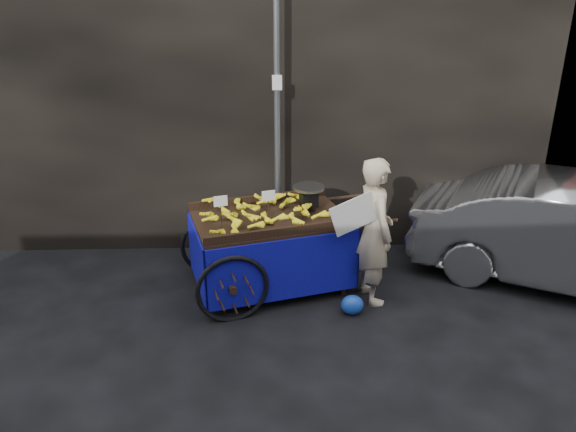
{
  "coord_description": "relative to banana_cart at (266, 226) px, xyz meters",
  "views": [
    {
      "loc": [
        0.21,
        -5.69,
        3.57
      ],
      "look_at": [
        0.41,
        0.5,
        0.94
      ],
      "focal_mm": 35.0,
      "sensor_mm": 36.0,
      "label": 1
    }
  ],
  "objects": [
    {
      "name": "plastic_bag",
      "position": [
        0.98,
        -0.66,
        -0.72
      ],
      "size": [
        0.26,
        0.21,
        0.24
      ],
      "primitive_type": "ellipsoid",
      "color": "#1740B2",
      "rests_on": "ground"
    },
    {
      "name": "street_pole",
      "position": [
        0.16,
        0.83,
        1.17
      ],
      "size": [
        0.12,
        0.1,
        4.0
      ],
      "color": "slate",
      "rests_on": "ground"
    },
    {
      "name": "vendor",
      "position": [
        1.25,
        -0.3,
        0.05
      ],
      "size": [
        0.85,
        0.72,
        1.77
      ],
      "rotation": [
        0.0,
        0.0,
        1.8
      ],
      "color": "#C4B091",
      "rests_on": "ground"
    },
    {
      "name": "ground",
      "position": [
        -0.14,
        -0.47,
        -0.84
      ],
      "size": [
        80.0,
        80.0,
        0.0
      ],
      "primitive_type": "plane",
      "color": "black",
      "rests_on": "ground"
    },
    {
      "name": "banana_cart",
      "position": [
        0.0,
        0.0,
        0.0
      ],
      "size": [
        2.7,
        1.74,
        1.35
      ],
      "rotation": [
        0.0,
        0.0,
        0.28
      ],
      "color": "black",
      "rests_on": "ground"
    },
    {
      "name": "building_wall",
      "position": [
        0.25,
        2.13,
        1.66
      ],
      "size": [
        13.5,
        2.0,
        5.0
      ],
      "color": "black",
      "rests_on": "ground"
    }
  ]
}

